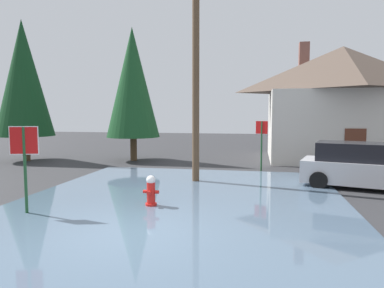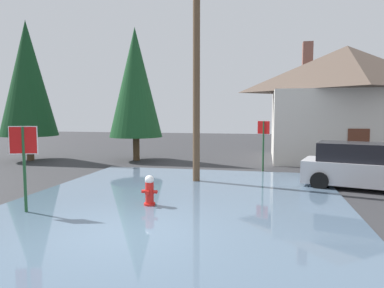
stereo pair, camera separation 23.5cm
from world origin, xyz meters
name	(u,v)px [view 2 (the right image)]	position (x,y,z in m)	size (l,w,h in m)	color
ground_plane	(123,237)	(0.00, 0.00, -0.05)	(80.00, 80.00, 0.10)	#2D2D30
flood_puddle	(177,204)	(0.56, 2.83, 0.02)	(10.17, 12.63, 0.05)	#4C6075
lane_stop_bar	(116,262)	(0.46, -1.40, 0.00)	(3.90, 0.30, 0.01)	silver
stop_sign_near	(24,151)	(-3.29, 1.03, 1.73)	(0.74, 0.22, 2.42)	#1E4C28
fire_hydrant	(149,191)	(-0.18, 2.40, 0.46)	(0.47, 0.40, 0.94)	red
utility_pole	(196,52)	(0.45, 6.35, 5.13)	(1.60, 0.28, 9.90)	brown
stop_sign_far	(263,136)	(3.06, 9.58, 1.69)	(0.59, 0.28, 2.41)	#1E4C28
house	(345,101)	(7.66, 14.56, 3.44)	(8.83, 7.16, 7.15)	beige
parked_car	(362,167)	(6.64, 6.41, 0.80)	(4.60, 2.93, 1.68)	silver
pine_tree_tall_left	(27,79)	(-10.34, 10.70, 4.74)	(3.22, 3.22, 8.06)	#4C3823
pine_tree_mid_left	(135,83)	(-4.25, 11.98, 4.51)	(3.07, 3.07, 7.67)	#4C3823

